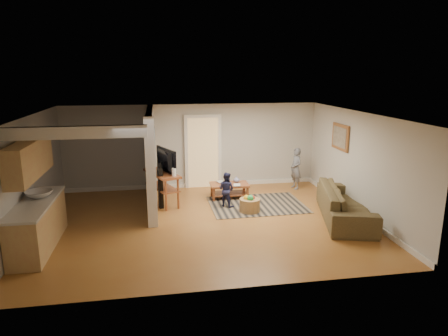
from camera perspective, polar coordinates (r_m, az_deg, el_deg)
The scene contains 11 objects.
ground at distance 9.42m, azimuth -2.68°, elevation -7.71°, with size 7.50×7.50×0.00m, color #935525.
room_shell at distance 9.35m, azimuth -9.59°, elevation 1.29°, with size 7.54×6.02×2.52m.
area_rug at distance 10.60m, azimuth 4.71°, elevation -5.23°, with size 2.45×1.79×0.01m, color black.
sofa at distance 10.02m, azimuth 16.80°, elevation -6.96°, with size 2.61×1.02×0.76m, color #474123.
coffee_table at distance 11.05m, azimuth 0.83°, elevation -2.69°, with size 1.06×0.64×0.62m.
tv_console at distance 10.58m, azimuth -8.76°, elevation -1.03°, with size 1.00×1.45×1.17m.
speaker_left at distance 10.28m, azimuth -9.04°, elevation -2.86°, with size 0.11×0.11×1.07m, color black.
speaker_right at distance 10.54m, azimuth -9.07°, elevation -2.25°, with size 0.11×0.11×1.14m, color black.
toy_basket at distance 10.03m, azimuth 3.69°, elevation -5.22°, with size 0.51×0.51×0.46m.
child at distance 12.21m, azimuth 10.11°, elevation -2.88°, with size 0.45×0.29×1.23m, color slate.
toddler at distance 10.46m, azimuth 0.33°, elevation -5.48°, with size 0.44×0.35×0.91m, color #212244.
Camera 1 is at (-1.02, -8.71, 3.42)m, focal length 32.00 mm.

